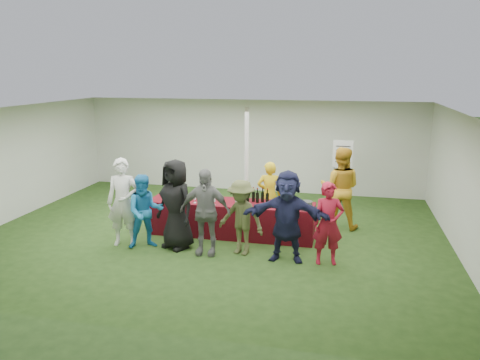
% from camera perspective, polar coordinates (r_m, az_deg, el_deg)
% --- Properties ---
extents(ground, '(60.00, 60.00, 0.00)m').
position_cam_1_polar(ground, '(10.41, -3.31, -6.59)').
color(ground, '#284719').
rests_on(ground, ground).
extents(tent, '(10.00, 10.00, 10.00)m').
position_cam_1_polar(tent, '(11.05, 0.82, 1.88)').
color(tent, white).
rests_on(tent, ground).
extents(serving_table, '(3.60, 0.80, 0.75)m').
position_cam_1_polar(serving_table, '(10.23, -1.10, -4.72)').
color(serving_table, '#5A1013').
rests_on(serving_table, ground).
extents(wine_bottles, '(0.51, 0.13, 0.32)m').
position_cam_1_polar(wine_bottles, '(10.08, 2.16, -2.05)').
color(wine_bottles, black).
rests_on(wine_bottles, serving_table).
extents(wine_glasses, '(1.15, 0.13, 0.16)m').
position_cam_1_polar(wine_glasses, '(10.09, -6.39, -2.15)').
color(wine_glasses, silver).
rests_on(wine_glasses, serving_table).
extents(water_bottle, '(0.07, 0.07, 0.23)m').
position_cam_1_polar(water_bottle, '(10.14, -0.46, -2.05)').
color(water_bottle, silver).
rests_on(water_bottle, serving_table).
extents(bar_towel, '(0.25, 0.18, 0.03)m').
position_cam_1_polar(bar_towel, '(9.92, 7.47, -3.05)').
color(bar_towel, white).
rests_on(bar_towel, serving_table).
extents(dump_bucket, '(0.26, 0.26, 0.18)m').
position_cam_1_polar(dump_bucket, '(9.63, 8.04, -3.10)').
color(dump_bucket, slate).
rests_on(dump_bucket, serving_table).
extents(wine_list_sign, '(0.50, 0.03, 1.80)m').
position_cam_1_polar(wine_list_sign, '(12.21, 12.40, 2.49)').
color(wine_list_sign, slate).
rests_on(wine_list_sign, ground).
extents(staff_pourer, '(0.59, 0.41, 1.54)m').
position_cam_1_polar(staff_pourer, '(10.65, 3.60, -1.80)').
color(staff_pourer, gold).
rests_on(staff_pourer, ground).
extents(staff_back, '(0.96, 0.77, 1.87)m').
position_cam_1_polar(staff_back, '(10.81, 12.10, -0.96)').
color(staff_back, gold).
rests_on(staff_back, ground).
extents(customer_0, '(0.73, 0.55, 1.82)m').
position_cam_1_polar(customer_0, '(9.81, -14.04, -2.66)').
color(customer_0, silver).
rests_on(customer_0, ground).
extents(customer_1, '(0.92, 0.85, 1.52)m').
position_cam_1_polar(customer_1, '(9.62, -11.48, -3.78)').
color(customer_1, '#1E7ABE').
rests_on(customer_1, ground).
extents(customer_2, '(1.06, 0.91, 1.83)m').
position_cam_1_polar(customer_2, '(9.45, -7.83, -2.94)').
color(customer_2, black).
rests_on(customer_2, ground).
extents(customer_3, '(1.02, 0.45, 1.71)m').
position_cam_1_polar(customer_3, '(9.10, -4.29, -3.88)').
color(customer_3, slate).
rests_on(customer_3, ground).
extents(customer_4, '(1.08, 0.82, 1.49)m').
position_cam_1_polar(customer_4, '(9.09, 0.15, -4.59)').
color(customer_4, '#4E532C').
rests_on(customer_4, ground).
extents(customer_5, '(1.62, 0.52, 1.74)m').
position_cam_1_polar(customer_5, '(8.80, 5.74, -4.41)').
color(customer_5, '#1B1D3F').
rests_on(customer_5, ground).
extents(customer_6, '(0.63, 0.48, 1.56)m').
position_cam_1_polar(customer_6, '(8.78, 10.70, -5.24)').
color(customer_6, maroon).
rests_on(customer_6, ground).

